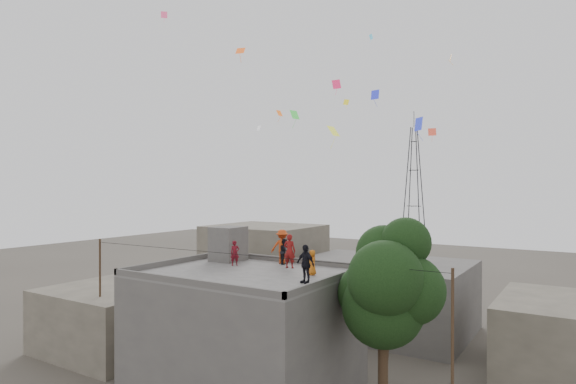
# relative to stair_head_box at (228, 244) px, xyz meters

# --- Properties ---
(main_building) EXTENTS (10.00, 8.00, 6.10)m
(main_building) POSITION_rel_stair_head_box_xyz_m (3.20, -2.60, -4.05)
(main_building) COLOR #524F4C
(main_building) RESTS_ON ground
(parapet) EXTENTS (10.00, 8.00, 0.30)m
(parapet) POSITION_rel_stair_head_box_xyz_m (3.20, -2.60, -0.85)
(parapet) COLOR #524F4C
(parapet) RESTS_ON main_building
(stair_head_box) EXTENTS (1.60, 1.80, 2.00)m
(stair_head_box) POSITION_rel_stair_head_box_xyz_m (0.00, 0.00, 0.00)
(stair_head_box) COLOR #524F4C
(stair_head_box) RESTS_ON main_building
(neighbor_west) EXTENTS (8.00, 10.00, 4.00)m
(neighbor_west) POSITION_rel_stair_head_box_xyz_m (-7.80, -0.60, -5.10)
(neighbor_west) COLOR #585146
(neighbor_west) RESTS_ON ground
(neighbor_north) EXTENTS (12.00, 9.00, 5.00)m
(neighbor_north) POSITION_rel_stair_head_box_xyz_m (5.20, 11.40, -4.60)
(neighbor_north) COLOR #524F4C
(neighbor_north) RESTS_ON ground
(neighbor_northwest) EXTENTS (9.00, 8.00, 7.00)m
(neighbor_northwest) POSITION_rel_stair_head_box_xyz_m (-6.80, 13.40, -3.60)
(neighbor_northwest) COLOR #585146
(neighbor_northwest) RESTS_ON ground
(neighbor_east) EXTENTS (7.00, 8.00, 4.40)m
(neighbor_east) POSITION_rel_stair_head_box_xyz_m (17.20, 7.40, -4.90)
(neighbor_east) COLOR #585146
(neighbor_east) RESTS_ON ground
(tree) EXTENTS (4.90, 4.60, 9.10)m
(tree) POSITION_rel_stair_head_box_xyz_m (10.57, -2.00, -1.00)
(tree) COLOR black
(tree) RESTS_ON ground
(utility_line) EXTENTS (20.12, 0.62, 7.40)m
(utility_line) POSITION_rel_stair_head_box_xyz_m (3.70, -3.85, -3.27)
(utility_line) COLOR black
(utility_line) RESTS_ON ground
(transmission_tower) EXTENTS (2.97, 2.97, 20.01)m
(transmission_tower) POSITION_rel_stair_head_box_xyz_m (-0.80, 37.40, 1.97)
(transmission_tower) COLOR black
(transmission_tower) RESTS_ON ground
(person_red_adult) EXTENTS (0.73, 0.54, 1.81)m
(person_red_adult) POSITION_rel_stair_head_box_xyz_m (4.42, -0.24, -0.09)
(person_red_adult) COLOR maroon
(person_red_adult) RESTS_ON main_building
(person_orange_child) EXTENTS (0.72, 0.68, 1.23)m
(person_orange_child) POSITION_rel_stair_head_box_xyz_m (6.46, -1.40, -0.38)
(person_orange_child) COLOR #C76416
(person_orange_child) RESTS_ON main_building
(person_dark_child) EXTENTS (0.81, 0.87, 1.43)m
(person_dark_child) POSITION_rel_stair_head_box_xyz_m (3.50, 0.69, -0.29)
(person_dark_child) COLOR black
(person_dark_child) RESTS_ON main_building
(person_dark_adult) EXTENTS (1.09, 0.67, 1.73)m
(person_dark_adult) POSITION_rel_stair_head_box_xyz_m (7.19, -3.32, -0.13)
(person_dark_adult) COLOR black
(person_dark_adult) RESTS_ON main_building
(person_orange_adult) EXTENTS (1.43, 1.24, 1.92)m
(person_orange_adult) POSITION_rel_stair_head_box_xyz_m (3.26, 0.80, -0.04)
(person_orange_adult) COLOR #C34116
(person_orange_adult) RESTS_ON main_building
(person_red_child) EXTENTS (0.56, 0.60, 1.37)m
(person_red_child) POSITION_rel_stair_head_box_xyz_m (1.43, -1.17, -0.32)
(person_red_child) COLOR maroon
(person_red_child) RESTS_ON main_building
(kites) EXTENTS (20.25, 15.25, 10.41)m
(kites) POSITION_rel_stair_head_box_xyz_m (4.77, 3.72, 8.87)
(kites) COLOR orange
(kites) RESTS_ON ground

